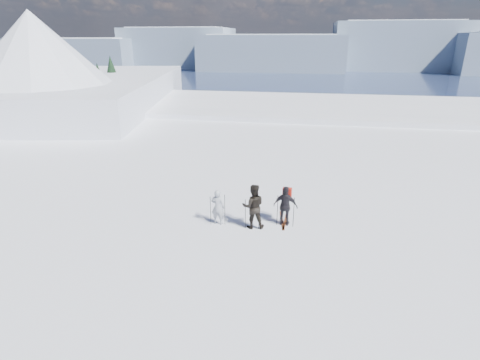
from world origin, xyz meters
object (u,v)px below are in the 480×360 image
(skier_grey, at_px, (218,207))
(skier_pack, at_px, (286,206))
(skier_dark, at_px, (253,206))
(skis_loose, at_px, (284,220))

(skier_grey, xyz_separation_m, skier_pack, (2.73, 0.37, 0.09))
(skier_dark, distance_m, skis_loose, 1.70)
(skier_dark, bearing_deg, skis_loose, -158.60)
(skier_dark, bearing_deg, skier_grey, -14.14)
(skier_dark, bearing_deg, skier_pack, -171.92)
(skier_dark, xyz_separation_m, skis_loose, (1.20, 0.77, -0.92))
(skier_grey, relative_size, skier_dark, 0.81)
(skier_grey, height_order, skier_dark, skier_dark)
(skier_dark, height_order, skier_pack, skier_dark)
(skier_pack, height_order, skis_loose, skier_pack)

